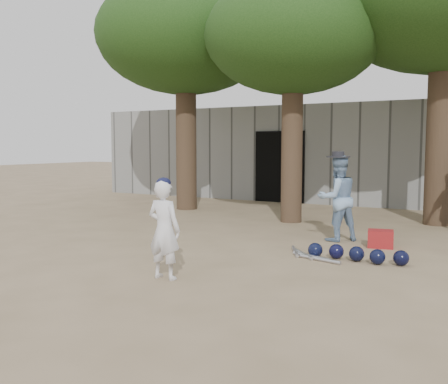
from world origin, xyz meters
The scene contains 8 objects.
ground centered at (0.00, 0.00, 0.00)m, with size 70.00×70.00×0.00m, color #937C5E.
boy_player centered at (0.96, -1.27, 0.65)m, with size 0.48×0.31×1.30m, color silver.
spectator_blue centered at (2.18, 2.44, 0.79)m, with size 0.77×0.60×1.58m, color #7E9FC3.
red_bag centered at (3.02, 2.20, 0.15)m, with size 0.42×0.32×0.30m, color #A51627.
back_building centered at (0.00, 10.33, 1.50)m, with size 16.00×5.24×3.00m.
helmet_row centered at (2.93, 0.95, 0.12)m, with size 1.51×0.32×0.23m.
bat_pile centered at (2.17, 0.88, 0.03)m, with size 1.08×0.82×0.06m.
tree_row centered at (0.74, 5.02, 4.69)m, with size 11.40×5.80×6.69m.
Camera 1 is at (4.77, -6.53, 1.75)m, focal length 40.00 mm.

